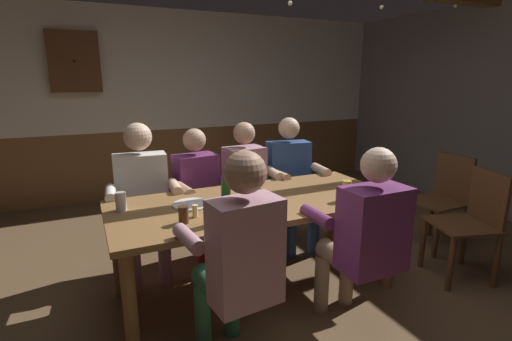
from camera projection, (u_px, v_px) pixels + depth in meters
The scene contains 23 objects.
ground_plane at pixel (261, 296), 2.81m from camera, with size 7.76×7.76×0.00m, color brown.
back_wall_upper at pixel (166, 71), 5.00m from camera, with size 6.46×0.12×1.55m, color silver.
back_wall_wainscot at pixel (171, 161), 5.30m from camera, with size 6.46×0.12×0.90m, color brown.
dining_table at pixel (256, 212), 2.73m from camera, with size 2.05×0.91×0.73m.
person_0 at pixel (142, 192), 3.03m from camera, with size 0.57×0.53×1.24m.
person_1 at pixel (200, 190), 3.24m from camera, with size 0.53×0.56×1.17m.
person_2 at pixel (249, 183), 3.42m from camera, with size 0.51×0.56×1.20m.
person_3 at pixel (291, 177), 3.59m from camera, with size 0.58×0.57×1.22m.
person_4 at pixel (238, 256), 1.95m from camera, with size 0.52×0.54×1.26m.
person_5 at pixel (365, 233), 2.29m from camera, with size 0.53×0.52×1.21m.
chair_empty_near_right at pixel (443, 198), 3.57m from camera, with size 0.44×0.44×0.88m.
chair_empty_near_left at pixel (471, 221), 2.99m from camera, with size 0.55×0.55×0.88m.
table_candle at pixel (195, 211), 2.37m from camera, with size 0.04×0.04×0.08m, color #F9E08C.
plate_0 at pixel (192, 204), 2.59m from camera, with size 0.26×0.26×0.01m, color white.
bottle_0 at pixel (226, 188), 2.73m from camera, with size 0.07×0.07×0.21m.
bottle_1 at pixel (386, 180), 2.85m from camera, with size 0.06×0.06×0.27m.
bottle_2 at pixel (256, 202), 2.34m from camera, with size 0.07×0.07×0.25m.
pint_glass_0 at pixel (121, 202), 2.48m from camera, with size 0.07×0.07×0.12m, color white.
pint_glass_1 at pixel (184, 215), 2.26m from camera, with size 0.06×0.06×0.11m, color #4C2D19.
pint_glass_2 at pixel (215, 213), 2.23m from camera, with size 0.07×0.07×0.15m, color #4C2D19.
pint_glass_3 at pixel (347, 190), 2.69m from camera, with size 0.06×0.06×0.14m, color #E5C64C.
pint_glass_4 at pixel (243, 204), 2.44m from camera, with size 0.07×0.07×0.11m, color gold.
wall_dart_cabinet at pixel (74, 62), 4.42m from camera, with size 0.56×0.15×0.70m.
Camera 1 is at (-1.09, -2.25, 1.58)m, focal length 26.38 mm.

